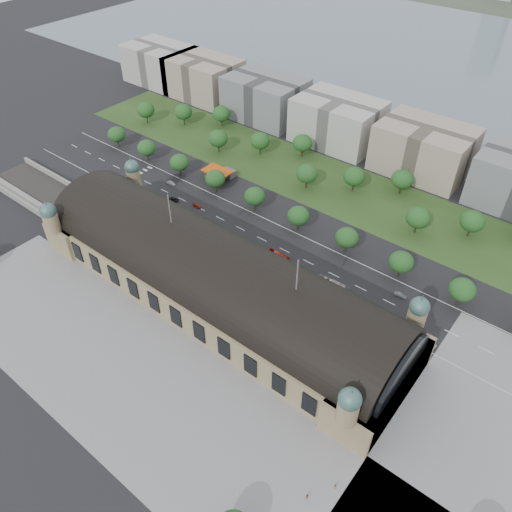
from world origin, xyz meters
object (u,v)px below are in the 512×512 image
Objects in this scene: traffic_car_2 at (173,199)px; parked_car_6 at (201,236)px; traffic_car_6 at (428,344)px; parked_car_4 at (178,219)px; traffic_car_5 at (400,295)px; bus_mid at (267,260)px; parked_car_0 at (121,196)px; traffic_car_4 at (269,251)px; parked_car_2 at (136,201)px; traffic_car_1 at (171,183)px; bus_west at (278,256)px; parked_car_3 at (148,211)px; parked_car_5 at (222,244)px; pedestrian_0 at (335,487)px; bus_east at (332,285)px; pedestrian_1 at (307,496)px; traffic_car_3 at (197,206)px; parked_car_1 at (128,193)px; petrol_station at (223,172)px.

traffic_car_2 is 1.06× the size of parked_car_6.
parked_car_4 reaches higher than traffic_car_6.
traffic_car_5 is 0.35× the size of bus_mid.
traffic_car_2 is 25.33m from parked_car_0.
parked_car_2 is (-70.86, -10.32, -0.02)m from traffic_car_4.
parked_car_6 is at bearing -121.93° from traffic_car_1.
parked_car_2 is 42.35m from parked_car_6.
traffic_car_5 is 50.01m from bus_west.
traffic_car_1 is 30.70m from parked_car_4.
parked_car_4 is at bearing 71.81° from parked_car_3.
parked_car_5 is 3.36× the size of pedestrian_0.
parked_car_2 is at bearing -52.60° from traffic_car_2.
traffic_car_4 is 45.84m from parked_car_4.
traffic_car_2 is at bearing 88.18° from bus_west.
pedestrian_0 is at bearing -133.36° from bus_west.
parked_car_5 is (42.88, 3.22, 0.09)m from parked_car_3.
parked_car_6 is (-82.74, -20.78, -0.04)m from traffic_car_5.
traffic_car_1 is 74.62m from bus_mid.
bus_east reaches higher than parked_car_2.
traffic_car_4 is 0.88× the size of parked_car_2.
parked_car_6 is at bearing 138.45° from pedestrian_0.
parked_car_6 is (29.88, -12.27, -0.01)m from traffic_car_2.
pedestrian_1 is (113.87, -65.18, 0.19)m from parked_car_4.
pedestrian_0 reaches higher than parked_car_3.
traffic_car_6 reaches higher than parked_car_2.
traffic_car_3 is at bearing 73.15° from bus_mid.
parked_car_6 is (-10.65, -1.62, -0.09)m from parked_car_5.
parked_car_6 reaches higher than parked_car_1.
parked_car_2 is at bearing 77.90° from parked_car_0.
parked_car_0 is at bearing -118.77° from parked_car_2.
parked_car_5 reaches higher than parked_car_2.
pedestrian_0 reaches higher than parked_car_0.
petrol_station reaches higher than traffic_car_5.
bus_west is (23.40, 7.78, 0.66)m from parked_car_5.
parked_car_0 is 4.03m from parked_car_1.
bus_west is at bearing 78.42° from parked_car_5.
bus_east is at bearing 55.44° from parked_car_2.
pedestrian_0 is (67.49, -65.42, -0.61)m from bus_west.
pedestrian_1 is at bearing 40.20° from parked_car_4.
parked_car_4 is at bearing -74.20° from traffic_car_4.
traffic_car_2 is at bearing -99.15° from petrol_station.
bus_west is (59.02, -33.28, -1.48)m from petrol_station.
traffic_car_2 is at bearing -146.74° from parked_car_4.
traffic_car_5 reaches higher than traffic_car_4.
traffic_car_2 is 0.50× the size of bus_west.
parked_car_2 is at bearing -104.67° from parked_car_4.
traffic_car_6 is at bearing 79.83° from traffic_car_2.
bus_mid is at bearing 71.65° from parked_car_0.
traffic_car_2 is 130.66m from traffic_car_6.
petrol_station reaches higher than bus_west.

